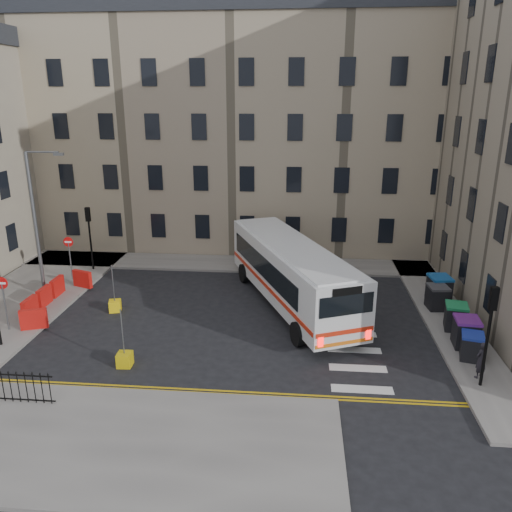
% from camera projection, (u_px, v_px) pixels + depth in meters
% --- Properties ---
extents(ground, '(120.00, 120.00, 0.00)m').
position_uv_depth(ground, '(270.00, 320.00, 25.49)').
color(ground, black).
rests_on(ground, ground).
extents(pavement_north, '(36.00, 3.20, 0.15)m').
position_uv_depth(pavement_north, '(190.00, 262.00, 34.14)').
color(pavement_north, slate).
rests_on(pavement_north, ground).
extents(pavement_east, '(2.40, 26.00, 0.15)m').
position_uv_depth(pavement_east, '(431.00, 295.00, 28.49)').
color(pavement_east, slate).
rests_on(pavement_east, ground).
extents(pavement_west, '(6.00, 22.00, 0.15)m').
position_uv_depth(pavement_west, '(19.00, 301.00, 27.62)').
color(pavement_west, slate).
rests_on(pavement_west, ground).
extents(pavement_sw, '(20.00, 6.00, 0.15)m').
position_uv_depth(pavement_sw, '(41.00, 438.00, 16.59)').
color(pavement_sw, slate).
rests_on(pavement_sw, ground).
extents(terrace_north, '(38.30, 10.80, 17.20)m').
position_uv_depth(terrace_north, '(193.00, 128.00, 38.17)').
color(terrace_north, tan).
rests_on(terrace_north, ground).
extents(traffic_light_east, '(0.28, 0.22, 4.10)m').
position_uv_depth(traffic_light_east, '(490.00, 322.00, 18.66)').
color(traffic_light_east, black).
rests_on(traffic_light_east, pavement_east).
extents(traffic_light_nw, '(0.28, 0.22, 4.10)m').
position_uv_depth(traffic_light_nw, '(89.00, 229.00, 31.82)').
color(traffic_light_nw, black).
rests_on(traffic_light_nw, pavement_west).
extents(streetlamp, '(0.50, 0.22, 8.14)m').
position_uv_depth(streetlamp, '(35.00, 223.00, 27.19)').
color(streetlamp, '#595B5E').
rests_on(streetlamp, pavement_west).
extents(no_entry_north, '(0.60, 0.08, 3.00)m').
position_uv_depth(no_entry_north, '(69.00, 249.00, 30.20)').
color(no_entry_north, '#595B5E').
rests_on(no_entry_north, pavement_west).
extents(no_entry_south, '(0.60, 0.08, 3.00)m').
position_uv_depth(no_entry_south, '(3.00, 292.00, 23.56)').
color(no_entry_south, '#595B5E').
rests_on(no_entry_south, pavement_west).
extents(roadworks_barriers, '(1.66, 6.26, 1.00)m').
position_uv_depth(roadworks_barriers, '(51.00, 297.00, 26.79)').
color(roadworks_barriers, red).
rests_on(roadworks_barriers, pavement_west).
extents(bus, '(7.52, 12.64, 3.42)m').
position_uv_depth(bus, '(291.00, 271.00, 26.77)').
color(bus, silver).
rests_on(bus, ground).
extents(wheelie_bin_a, '(1.13, 1.23, 1.14)m').
position_uv_depth(wheelie_bin_a, '(472.00, 346.00, 21.31)').
color(wheelie_bin_a, black).
rests_on(wheelie_bin_a, pavement_east).
extents(wheelie_bin_b, '(1.15, 1.30, 1.34)m').
position_uv_depth(wheelie_bin_b, '(466.00, 332.00, 22.36)').
color(wheelie_bin_b, black).
rests_on(wheelie_bin_b, pavement_east).
extents(wheelie_bin_c, '(1.20, 1.32, 1.27)m').
position_uv_depth(wheelie_bin_c, '(456.00, 317.00, 24.02)').
color(wheelie_bin_c, black).
rests_on(wheelie_bin_c, pavement_east).
extents(wheelie_bin_d, '(1.10, 1.24, 1.27)m').
position_uv_depth(wheelie_bin_d, '(437.00, 297.00, 26.37)').
color(wheelie_bin_d, black).
rests_on(wheelie_bin_d, pavement_east).
extents(wheelie_bin_e, '(1.26, 1.41, 1.41)m').
position_uv_depth(wheelie_bin_e, '(439.00, 288.00, 27.38)').
color(wheelie_bin_e, black).
rests_on(wheelie_bin_e, pavement_east).
extents(pedestrian, '(0.67, 0.62, 1.54)m').
position_uv_depth(pedestrian, '(481.00, 360.00, 19.80)').
color(pedestrian, black).
rests_on(pedestrian, pavement_east).
extents(bollard_yellow, '(0.74, 0.74, 0.60)m').
position_uv_depth(bollard_yellow, '(115.00, 306.00, 26.49)').
color(bollard_yellow, yellow).
rests_on(bollard_yellow, ground).
extents(bollard_chevron, '(0.63, 0.63, 0.60)m').
position_uv_depth(bollard_chevron, '(125.00, 359.00, 21.08)').
color(bollard_chevron, gold).
rests_on(bollard_chevron, ground).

